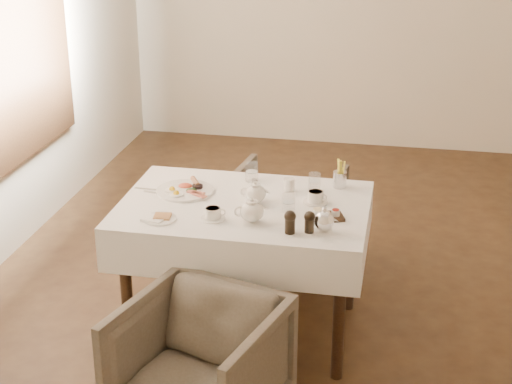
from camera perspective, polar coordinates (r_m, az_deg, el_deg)
The scene contains 20 objects.
table at distance 4.08m, azimuth -0.87°, elevation -2.35°, with size 1.28×0.88×0.75m.
armchair_near at distance 3.57m, azimuth -4.15°, elevation -12.56°, with size 0.65×0.67×0.61m, color #4D4539.
armchair_far at distance 4.94m, azimuth 2.08°, elevation -1.95°, with size 0.67×0.69×0.62m, color #4D4539.
breakfast_plate at distance 4.20m, azimuth -5.15°, elevation 0.17°, with size 0.31×0.31×0.04m.
side_plate at distance 3.88m, azimuth -7.09°, elevation -1.92°, with size 0.17×0.16×0.02m.
teapot_centre at distance 4.03m, azimuth -0.02°, elevation 0.00°, with size 0.15×0.11×0.12m, color white, non-canonical shape.
teapot_front at distance 3.80m, azimuth -0.30°, elevation -1.31°, with size 0.16×0.12×0.13m, color white, non-canonical shape.
creamer at distance 4.18m, azimuth 2.42°, elevation 0.55°, with size 0.06×0.06×0.07m, color white.
teacup_near at distance 3.86m, azimuth -3.15°, elevation -1.61°, with size 0.12×0.12×0.06m.
teacup_far at distance 4.05m, azimuth 4.34°, elevation -0.40°, with size 0.13×0.13×0.06m.
glass_left at distance 4.31m, azimuth -0.31°, elevation 1.46°, with size 0.07×0.07×0.10m, color silver.
glass_mid at distance 3.93m, azimuth 2.39°, elevation -0.78°, with size 0.07×0.07×0.09m, color silver.
glass_right at distance 4.21m, azimuth 4.28°, elevation 0.76°, with size 0.07×0.07×0.09m, color silver.
condiment_board at distance 3.88m, azimuth 5.05°, elevation -1.72°, with size 0.20×0.17×0.04m.
pepper_mill_left at distance 3.70m, azimuth 2.49°, elevation -2.18°, with size 0.06×0.06×0.12m, color black, non-canonical shape.
pepper_mill_right at distance 3.71m, azimuth 3.91°, elevation -2.17°, with size 0.05×0.05×0.11m, color black, non-canonical shape.
silver_pot at distance 3.72m, azimuth 4.99°, elevation -1.98°, with size 0.12×0.10×0.13m, color white, non-canonical shape.
fries_cup at distance 4.25m, azimuth 6.13°, elevation 1.23°, with size 0.07×0.07×0.16m.
cutlery_fork at distance 4.24m, azimuth -7.56°, elevation 0.18°, with size 0.02×0.20×0.00m, color silver.
cutlery_knife at distance 4.19m, azimuth -6.98°, elevation -0.11°, with size 0.02×0.19×0.00m, color silver.
Camera 1 is at (0.22, -4.39, 2.36)m, focal length 55.00 mm.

